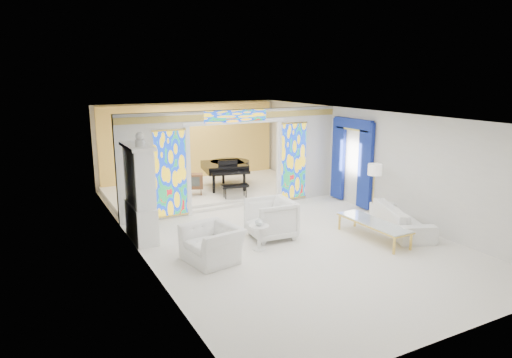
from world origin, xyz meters
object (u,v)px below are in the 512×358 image
armchair_right (271,219)px  tv_console (194,181)px  sofa (401,218)px  coffee_table (373,223)px  china_cabinet (140,194)px  armchair_left (212,244)px  grand_piano (227,167)px

armchair_right → tv_console: (-0.47, 4.25, 0.13)m
sofa → tv_console: tv_console is taller
coffee_table → china_cabinet: bearing=152.0°
coffee_table → tv_console: 6.15m
sofa → tv_console: 6.57m
coffee_table → sofa: bearing=8.0°
armchair_left → armchair_right: size_ratio=1.11×
sofa → grand_piano: (-2.33, 5.89, 0.55)m
armchair_right → grand_piano: size_ratio=0.40×
grand_piano → tv_console: 1.52m
armchair_left → sofa: armchair_left is taller
sofa → grand_piano: bearing=43.5°
armchair_left → coffee_table: 4.09m
armchair_right → grand_piano: bearing=173.1°
armchair_right → tv_console: size_ratio=1.58×
armchair_right → grand_piano: 4.86m
armchair_left → grand_piano: grand_piano is taller
grand_piano → china_cabinet: bearing=-128.7°
china_cabinet → armchair_left: china_cabinet is taller
armchair_left → grand_piano: 6.12m
armchair_right → china_cabinet: bearing=-111.5°
armchair_left → tv_console: (1.38, 4.92, 0.23)m
sofa → coffee_table: size_ratio=1.10×
coffee_table → tv_console: size_ratio=3.05×
china_cabinet → grand_piano: china_cabinet is taller
coffee_table → grand_piano: grand_piano is taller
china_cabinet → grand_piano: size_ratio=1.00×
sofa → tv_console: (-3.75, 5.39, 0.28)m
armchair_left → tv_console: bearing=153.6°
armchair_left → grand_piano: size_ratio=0.44×
sofa → coffee_table: bearing=119.9°
coffee_table → grand_piano: size_ratio=0.77×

